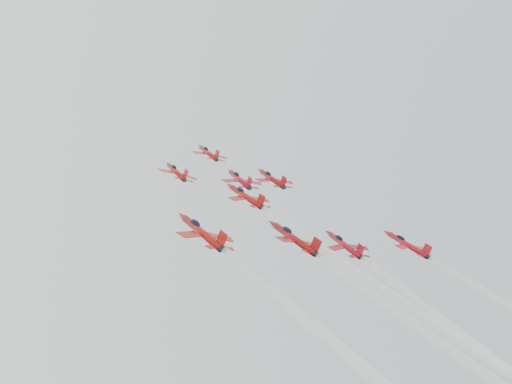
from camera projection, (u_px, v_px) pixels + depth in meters
jet_lead at (208, 153)px, 144.94m from camera, size 9.87×12.63×8.06m
jet_row2_left at (176, 172)px, 117.44m from camera, size 8.80×11.26×7.18m
jet_row2_center at (239, 179)px, 128.03m from camera, size 9.87×12.62×8.05m
jet_row2_right at (272, 178)px, 138.89m from camera, size 10.53×13.47×8.60m
jet_center at (417, 327)px, 77.59m from camera, size 10.00×94.12×56.30m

